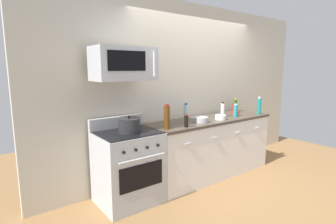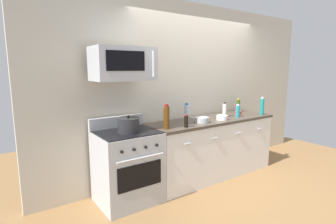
% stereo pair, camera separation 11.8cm
% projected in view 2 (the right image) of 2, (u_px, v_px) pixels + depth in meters
% --- Properties ---
extents(ground_plane, '(6.35, 6.35, 0.00)m').
position_uv_depth(ground_plane, '(211.00, 174.00, 4.25)').
color(ground_plane, olive).
extents(back_wall, '(5.29, 0.10, 2.70)m').
position_uv_depth(back_wall, '(196.00, 89.00, 4.36)').
color(back_wall, beige).
rests_on(back_wall, ground_plane).
extents(counter_unit, '(2.20, 0.66, 0.92)m').
position_uv_depth(counter_unit, '(212.00, 147.00, 4.17)').
color(counter_unit, white).
rests_on(counter_unit, ground_plane).
extents(range_oven, '(0.76, 0.69, 1.07)m').
position_uv_depth(range_oven, '(128.00, 166.00, 3.34)').
color(range_oven, '#B7BABF').
rests_on(range_oven, ground_plane).
extents(microwave, '(0.74, 0.44, 0.40)m').
position_uv_depth(microwave, '(123.00, 64.00, 3.17)').
color(microwave, '#B7BABF').
extents(bottle_olive_oil, '(0.06, 0.06, 0.24)m').
position_uv_depth(bottle_olive_oil, '(238.00, 106.00, 4.70)').
color(bottle_olive_oil, '#385114').
rests_on(bottle_olive_oil, countertop_slab).
extents(bottle_sparkling_teal, '(0.06, 0.06, 0.30)m').
position_uv_depth(bottle_sparkling_teal, '(262.00, 106.00, 4.43)').
color(bottle_sparkling_teal, '#197F7A').
rests_on(bottle_sparkling_teal, countertop_slab).
extents(bottle_water_clear, '(0.07, 0.07, 0.28)m').
position_uv_depth(bottle_water_clear, '(187.00, 113.00, 3.82)').
color(bottle_water_clear, silver).
rests_on(bottle_water_clear, countertop_slab).
extents(bottle_vinegar_white, '(0.06, 0.06, 0.24)m').
position_uv_depth(bottle_vinegar_white, '(225.00, 110.00, 4.22)').
color(bottle_vinegar_white, silver).
rests_on(bottle_vinegar_white, countertop_slab).
extents(bottle_dish_soap, '(0.07, 0.07, 0.21)m').
position_uv_depth(bottle_dish_soap, '(238.00, 111.00, 4.23)').
color(bottle_dish_soap, teal).
rests_on(bottle_dish_soap, countertop_slab).
extents(bottle_wine_amber, '(0.08, 0.08, 0.32)m').
position_uv_depth(bottle_wine_amber, '(166.00, 117.00, 3.40)').
color(bottle_wine_amber, '#59330F').
rests_on(bottle_wine_amber, countertop_slab).
extents(bottle_hot_sauce_red, '(0.05, 0.05, 0.17)m').
position_uv_depth(bottle_hot_sauce_red, '(236.00, 108.00, 4.64)').
color(bottle_hot_sauce_red, '#B21914').
rests_on(bottle_hot_sauce_red, countertop_slab).
extents(bottle_soy_sauce_dark, '(0.06, 0.06, 0.17)m').
position_uv_depth(bottle_soy_sauce_dark, '(186.00, 121.00, 3.50)').
color(bottle_soy_sauce_dark, black).
rests_on(bottle_soy_sauce_dark, countertop_slab).
extents(bowl_white_ceramic, '(0.17, 0.17, 0.07)m').
position_uv_depth(bowl_white_ceramic, '(222.00, 117.00, 4.01)').
color(bowl_white_ceramic, white).
rests_on(bowl_white_ceramic, countertop_slab).
extents(bowl_steel_prep, '(0.20, 0.20, 0.08)m').
position_uv_depth(bowl_steel_prep, '(202.00, 120.00, 3.81)').
color(bowl_steel_prep, '#B2B5BA').
rests_on(bowl_steel_prep, countertop_slab).
extents(bowl_red_small, '(0.12, 0.12, 0.05)m').
position_uv_depth(bowl_red_small, '(238.00, 113.00, 4.50)').
color(bowl_red_small, '#B72D28').
rests_on(bowl_red_small, countertop_slab).
extents(stockpot, '(0.26, 0.26, 0.21)m').
position_uv_depth(stockpot, '(128.00, 125.00, 3.21)').
color(stockpot, '#262628').
rests_on(stockpot, range_oven).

